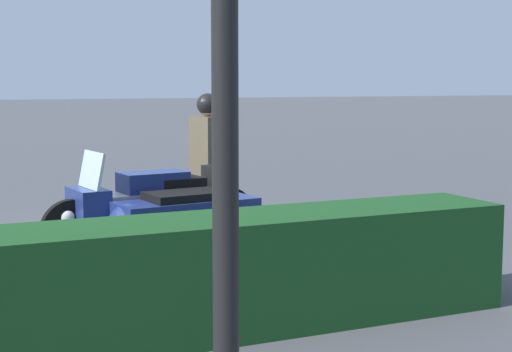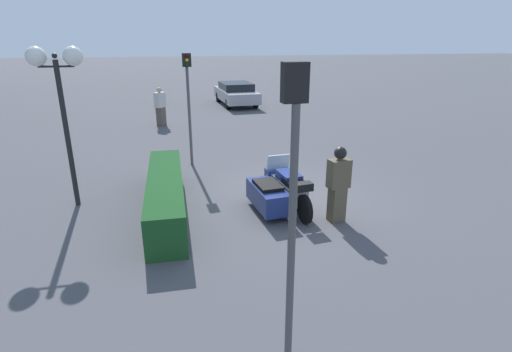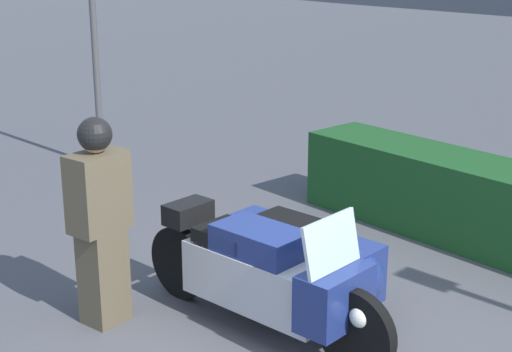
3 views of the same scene
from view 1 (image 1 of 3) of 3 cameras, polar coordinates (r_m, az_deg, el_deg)
The scene contains 4 objects.
ground_plane at distance 8.83m, azimuth -11.73°, elevation -5.70°, with size 160.00×160.00×0.00m, color #4C4C51.
police_motorcycle at distance 8.57m, azimuth -6.86°, elevation -2.77°, with size 2.55×1.28×1.16m.
officer_rider at distance 9.92m, azimuth -3.51°, elevation 1.24°, with size 0.37×0.52×1.76m.
hedge_bush_curbside at distance 6.02m, azimuth -2.41°, elevation -7.16°, with size 4.73×0.81×0.88m, color #19471E.
Camera 1 is at (1.86, 8.42, 1.90)m, focal length 55.00 mm.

